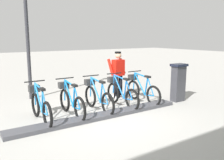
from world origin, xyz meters
TOP-DOWN VIEW (x-y plane):
  - ground_plane at (0.00, 0.00)m, footprint 60.00×60.00m
  - dock_rail_base at (0.00, 0.00)m, footprint 0.44×5.07m
  - payment_kiosk at (0.05, -3.06)m, footprint 0.36×0.52m
  - bike_docked_0 at (0.62, -1.94)m, footprint 1.72×0.54m
  - bike_docked_1 at (0.62, -1.08)m, footprint 1.72×0.54m
  - bike_docked_2 at (0.62, -0.23)m, footprint 1.72×0.54m
  - bike_docked_3 at (0.62, 0.63)m, footprint 1.72×0.54m
  - bike_docked_4 at (0.62, 1.48)m, footprint 1.72×0.54m
  - worker_near_rack at (1.52, -1.59)m, footprint 0.47×0.63m
  - lamp_post at (3.13, 1.06)m, footprint 0.32×0.32m

SIDE VIEW (x-z plane):
  - ground_plane at x=0.00m, z-range 0.00..0.00m
  - dock_rail_base at x=0.00m, z-range 0.00..0.10m
  - bike_docked_0 at x=0.62m, z-range -0.08..0.94m
  - bike_docked_1 at x=0.62m, z-range -0.08..0.94m
  - bike_docked_2 at x=0.62m, z-range -0.08..0.94m
  - bike_docked_3 at x=0.62m, z-range -0.08..0.94m
  - bike_docked_4 at x=0.62m, z-range -0.08..0.94m
  - payment_kiosk at x=0.05m, z-range 0.03..1.31m
  - worker_near_rack at x=1.52m, z-range 0.08..1.74m
  - lamp_post at x=3.13m, z-range 0.64..4.99m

